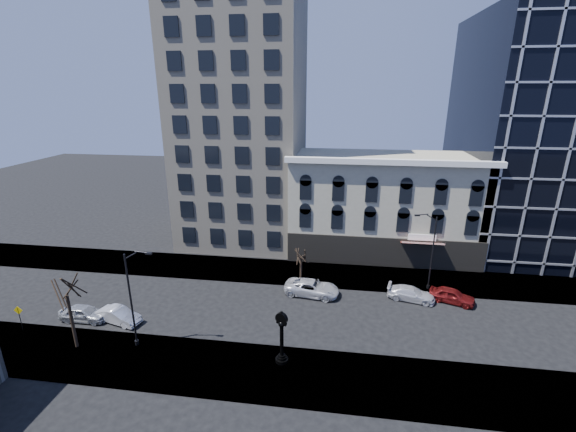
# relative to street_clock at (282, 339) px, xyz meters

# --- Properties ---
(ground) EXTENTS (160.00, 160.00, 0.00)m
(ground) POSITION_rel_street_clock_xyz_m (-3.04, 6.76, -2.07)
(ground) COLOR black
(ground) RESTS_ON ground
(sidewalk_far) EXTENTS (160.00, 6.00, 0.12)m
(sidewalk_far) POSITION_rel_street_clock_xyz_m (-3.04, 14.76, -2.01)
(sidewalk_far) COLOR gray
(sidewalk_far) RESTS_ON ground
(sidewalk_near) EXTENTS (160.00, 6.00, 0.12)m
(sidewalk_near) POSITION_rel_street_clock_xyz_m (-3.04, -1.24, -2.01)
(sidewalk_near) COLOR gray
(sidewalk_near) RESTS_ON ground
(cream_tower) EXTENTS (15.90, 15.40, 42.50)m
(cream_tower) POSITION_rel_street_clock_xyz_m (-9.15, 25.65, 17.25)
(cream_tower) COLOR beige
(cream_tower) RESTS_ON ground
(victorian_row) EXTENTS (22.60, 11.19, 12.50)m
(victorian_row) POSITION_rel_street_clock_xyz_m (8.96, 22.66, 3.92)
(victorian_row) COLOR #B0AA90
(victorian_row) RESTS_ON ground
(glass_office) EXTENTS (20.00, 20.15, 28.00)m
(glass_office) POSITION_rel_street_clock_xyz_m (28.96, 27.67, 11.93)
(glass_office) COLOR black
(glass_office) RESTS_ON ground
(street_clock) EXTENTS (0.98, 0.98, 4.32)m
(street_clock) POSITION_rel_street_clock_xyz_m (0.00, 0.00, 0.00)
(street_clock) COLOR black
(street_clock) RESTS_ON sidewalk_near
(street_lamp_near) EXTENTS (2.15, 0.34, 8.30)m
(street_lamp_near) POSITION_rel_street_clock_xyz_m (-11.15, 0.42, 4.31)
(street_lamp_near) COLOR black
(street_lamp_near) RESTS_ON sidewalk_near
(street_lamp_far) EXTENTS (2.11, 0.49, 8.16)m
(street_lamp_far) POSITION_rel_street_clock_xyz_m (12.50, 12.94, 4.20)
(street_lamp_far) COLOR black
(street_lamp_far) RESTS_ON sidewalk_far
(bare_tree_near) EXTENTS (4.27, 4.27, 7.33)m
(bare_tree_near) POSITION_rel_street_clock_xyz_m (-16.36, -0.50, 3.58)
(bare_tree_near) COLOR #312418
(bare_tree_near) RESTS_ON sidewalk_near
(bare_tree_far) EXTENTS (2.43, 2.43, 4.18)m
(bare_tree_far) POSITION_rel_street_clock_xyz_m (0.01, 13.21, 1.19)
(bare_tree_far) COLOR #312418
(bare_tree_far) RESTS_ON sidewalk_far
(warning_sign) EXTENTS (0.77, 0.09, 2.35)m
(warning_sign) POSITION_rel_street_clock_xyz_m (-22.22, 0.76, -0.34)
(warning_sign) COLOR black
(warning_sign) RESTS_ON sidewalk_near
(car_near_a) EXTENTS (4.17, 1.71, 1.42)m
(car_near_a) POSITION_rel_street_clock_xyz_m (-18.16, 3.09, -1.36)
(car_near_a) COLOR #A5A8AD
(car_near_a) RESTS_ON ground
(car_near_b) EXTENTS (4.28, 2.37, 1.34)m
(car_near_b) POSITION_rel_street_clock_xyz_m (-14.92, 3.22, -1.40)
(car_near_b) COLOR silver
(car_near_b) RESTS_ON ground
(car_far_a) EXTENTS (5.65, 3.14, 1.50)m
(car_far_a) POSITION_rel_street_clock_xyz_m (1.42, 10.32, -1.32)
(car_far_a) COLOR silver
(car_far_a) RESTS_ON ground
(car_far_b) EXTENTS (4.77, 2.78, 1.30)m
(car_far_b) POSITION_rel_street_clock_xyz_m (11.02, 10.68, -1.42)
(car_far_b) COLOR silver
(car_far_b) RESTS_ON ground
(car_far_c) EXTENTS (4.46, 3.03, 1.41)m
(car_far_c) POSITION_rel_street_clock_xyz_m (14.82, 10.76, -1.37)
(car_far_c) COLOR maroon
(car_far_c) RESTS_ON ground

